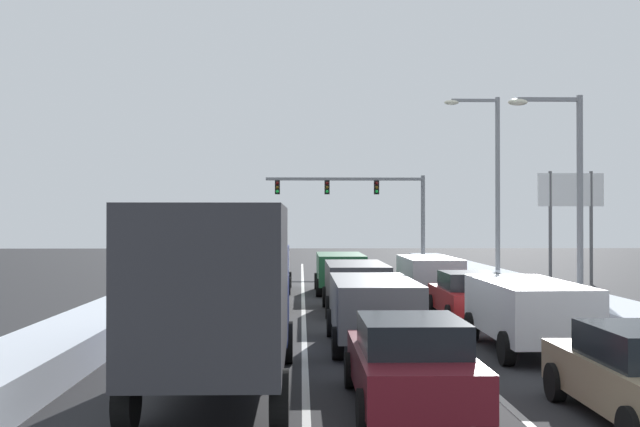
% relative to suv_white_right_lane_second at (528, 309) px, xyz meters
% --- Properties ---
extents(ground_plane, '(122.63, 122.63, 0.00)m').
position_rel_suv_white_right_lane_second_xyz_m(ground_plane, '(-3.58, 6.44, -1.02)').
color(ground_plane, '#28282B').
extents(lane_stripe_between_right_lane_and_center_lane, '(0.14, 51.88, 0.01)m').
position_rel_suv_white_right_lane_second_xyz_m(lane_stripe_between_right_lane_and_center_lane, '(-1.88, 11.16, -1.01)').
color(lane_stripe_between_right_lane_and_center_lane, silver).
rests_on(lane_stripe_between_right_lane_and_center_lane, ground).
extents(lane_stripe_between_center_lane_and_left_lane, '(0.14, 51.88, 0.01)m').
position_rel_suv_white_right_lane_second_xyz_m(lane_stripe_between_center_lane_and_left_lane, '(-5.28, 11.16, -1.01)').
color(lane_stripe_between_center_lane_and_left_lane, silver).
rests_on(lane_stripe_between_center_lane_and_left_lane, ground).
extents(snow_bank_right_shoulder, '(2.00, 51.88, 0.77)m').
position_rel_suv_white_right_lane_second_xyz_m(snow_bank_right_shoulder, '(3.42, 11.16, -0.63)').
color(snow_bank_right_shoulder, silver).
rests_on(snow_bank_right_shoulder, ground).
extents(snow_bank_left_shoulder, '(1.86, 51.88, 0.74)m').
position_rel_suv_white_right_lane_second_xyz_m(snow_bank_left_shoulder, '(-10.58, 11.16, -0.65)').
color(snow_bank_left_shoulder, silver).
rests_on(snow_bank_left_shoulder, ground).
extents(suv_white_right_lane_second, '(2.16, 4.90, 1.67)m').
position_rel_suv_white_right_lane_second_xyz_m(suv_white_right_lane_second, '(0.00, 0.00, 0.00)').
color(suv_white_right_lane_second, silver).
rests_on(suv_white_right_lane_second, ground).
extents(sedan_red_right_lane_third, '(2.00, 4.50, 1.51)m').
position_rel_suv_white_right_lane_second_xyz_m(sedan_red_right_lane_third, '(-0.13, 5.80, -0.25)').
color(sedan_red_right_lane_third, maroon).
rests_on(sedan_red_right_lane_third, ground).
extents(suv_silver_right_lane_fourth, '(2.16, 4.90, 1.67)m').
position_rel_suv_white_right_lane_second_xyz_m(suv_silver_right_lane_fourth, '(-0.36, 11.93, 0.00)').
color(suv_silver_right_lane_fourth, '#B7BABF').
rests_on(suv_silver_right_lane_fourth, ground).
extents(sedan_maroon_center_lane_nearest, '(2.00, 4.50, 1.51)m').
position_rel_suv_white_right_lane_second_xyz_m(sedan_maroon_center_lane_nearest, '(-3.55, -5.39, -0.25)').
color(sedan_maroon_center_lane_nearest, maroon).
rests_on(sedan_maroon_center_lane_nearest, ground).
extents(suv_gray_center_lane_second, '(2.16, 4.90, 1.67)m').
position_rel_suv_white_right_lane_second_xyz_m(suv_gray_center_lane_second, '(-3.59, 0.81, 0.00)').
color(suv_gray_center_lane_second, slate).
rests_on(suv_gray_center_lane_second, ground).
extents(suv_charcoal_center_lane_third, '(2.16, 4.90, 1.67)m').
position_rel_suv_white_right_lane_second_xyz_m(suv_charcoal_center_lane_third, '(-3.51, 7.89, 0.00)').
color(suv_charcoal_center_lane_third, '#38383D').
rests_on(suv_charcoal_center_lane_third, ground).
extents(suv_green_center_lane_fourth, '(2.16, 4.90, 1.67)m').
position_rel_suv_white_right_lane_second_xyz_m(suv_green_center_lane_fourth, '(-3.68, 15.03, 0.00)').
color(suv_green_center_lane_fourth, '#1E5633').
rests_on(suv_green_center_lane_fourth, ground).
extents(box_truck_left_lane_nearest, '(2.53, 7.20, 3.36)m').
position_rel_suv_white_right_lane_second_xyz_m(box_truck_left_lane_nearest, '(-6.81, -4.30, 0.88)').
color(box_truck_left_lane_nearest, navy).
rests_on(box_truck_left_lane_nearest, ground).
extents(sedan_black_left_lane_second, '(2.00, 4.50, 1.51)m').
position_rel_suv_white_right_lane_second_xyz_m(sedan_black_left_lane_second, '(-6.95, 3.35, -0.25)').
color(sedan_black_left_lane_second, black).
rests_on(sedan_black_left_lane_second, ground).
extents(suv_tan_left_lane_third, '(2.16, 4.90, 1.67)m').
position_rel_suv_white_right_lane_second_xyz_m(suv_tan_left_lane_third, '(-7.17, 9.36, 0.00)').
color(suv_tan_left_lane_third, '#937F60').
rests_on(suv_tan_left_lane_third, ground).
extents(suv_white_left_lane_fourth, '(2.16, 4.90, 1.67)m').
position_rel_suv_white_right_lane_second_xyz_m(suv_white_left_lane_fourth, '(-6.89, 15.89, 0.00)').
color(suv_white_left_lane_fourth, silver).
rests_on(suv_white_left_lane_fourth, ground).
extents(traffic_light_gantry, '(10.94, 0.47, 6.20)m').
position_rel_suv_white_right_lane_second_xyz_m(traffic_light_gantry, '(-0.81, 34.73, 3.72)').
color(traffic_light_gantry, slate).
rests_on(traffic_light_gantry, ground).
extents(street_lamp_right_near, '(2.66, 0.36, 7.53)m').
position_rel_suv_white_right_lane_second_xyz_m(street_lamp_right_near, '(4.08, 8.80, 3.54)').
color(street_lamp_right_near, gray).
rests_on(street_lamp_right_near, ground).
extents(street_lamp_right_mid, '(2.66, 0.36, 8.96)m').
position_rel_suv_white_right_lane_second_xyz_m(street_lamp_right_mid, '(3.63, 18.23, 4.29)').
color(street_lamp_right_mid, gray).
rests_on(street_lamp_right_mid, ground).
extents(roadside_sign_right, '(3.20, 0.16, 5.50)m').
position_rel_suv_white_right_lane_second_xyz_m(roadside_sign_right, '(7.71, 18.96, 3.00)').
color(roadside_sign_right, '#59595B').
rests_on(roadside_sign_right, ground).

